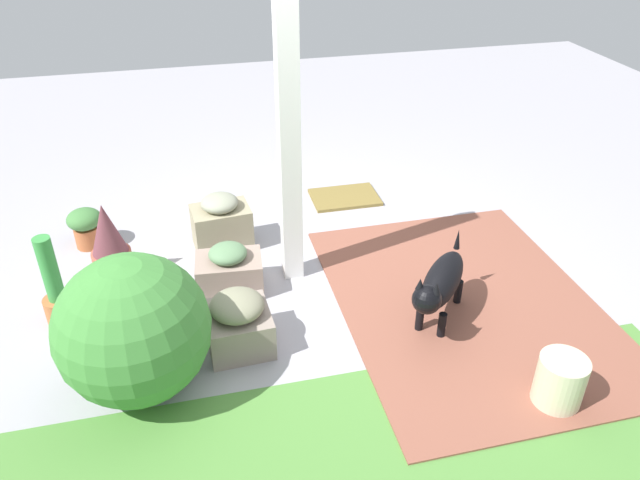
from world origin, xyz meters
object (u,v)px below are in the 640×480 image
(terracotta_pot_spiky, at_px, (109,244))
(terracotta_pot_broad, at_px, (86,226))
(terracotta_pot_tall, at_px, (56,292))
(ceramic_urn, at_px, (560,382))
(porch_pillar, at_px, (289,147))
(stone_planter_nearest, at_px, (222,223))
(stone_planter_near, at_px, (229,270))
(round_shrub, at_px, (133,330))
(doormat, at_px, (345,197))
(stone_planter_mid, at_px, (238,322))
(dog, at_px, (440,284))

(terracotta_pot_spiky, distance_m, terracotta_pot_broad, 0.58)
(terracotta_pot_tall, relative_size, ceramic_urn, 2.03)
(porch_pillar, distance_m, stone_planter_nearest, 1.09)
(terracotta_pot_spiky, bearing_deg, porch_pillar, 168.76)
(stone_planter_near, distance_m, terracotta_pot_spiky, 0.92)
(porch_pillar, distance_m, round_shrub, 1.59)
(terracotta_pot_broad, xyz_separation_m, ceramic_urn, (-2.80, 2.45, -0.03))
(terracotta_pot_broad, relative_size, doormat, 0.54)
(porch_pillar, relative_size, terracotta_pot_broad, 6.26)
(porch_pillar, bearing_deg, terracotta_pot_spiky, -11.24)
(stone_planter_nearest, height_order, terracotta_pot_broad, stone_planter_nearest)
(stone_planter_near, distance_m, terracotta_pot_tall, 1.18)
(terracotta_pot_spiky, bearing_deg, terracotta_pot_broad, -66.13)
(stone_planter_mid, height_order, doormat, stone_planter_mid)
(porch_pillar, distance_m, doormat, 1.66)
(round_shrub, bearing_deg, doormat, -131.83)
(terracotta_pot_spiky, height_order, dog, terracotta_pot_spiky)
(stone_planter_nearest, relative_size, dog, 0.69)
(terracotta_pot_tall, xyz_separation_m, dog, (-2.51, 0.63, 0.08))
(dog, distance_m, ceramic_urn, 0.95)
(porch_pillar, relative_size, dog, 2.96)
(porch_pillar, relative_size, ceramic_urn, 6.46)
(stone_planter_mid, distance_m, terracotta_pot_tall, 1.29)
(stone_planter_mid, relative_size, ceramic_urn, 1.32)
(terracotta_pot_tall, distance_m, terracotta_pot_broad, 0.96)
(round_shrub, bearing_deg, stone_planter_nearest, -113.09)
(round_shrub, relative_size, terracotta_pot_tall, 1.34)
(stone_planter_nearest, height_order, terracotta_pot_tall, terracotta_pot_tall)
(dog, bearing_deg, stone_planter_mid, -3.18)
(terracotta_pot_tall, bearing_deg, dog, 165.87)
(terracotta_pot_tall, distance_m, dog, 2.59)
(terracotta_pot_broad, relative_size, ceramic_urn, 1.03)
(porch_pillar, bearing_deg, doormat, -123.63)
(round_shrub, distance_m, doormat, 2.78)
(stone_planter_near, bearing_deg, doormat, -135.69)
(stone_planter_near, xyz_separation_m, round_shrub, (0.62, 0.87, 0.28))
(stone_planter_near, relative_size, round_shrub, 0.57)
(stone_planter_near, distance_m, ceramic_urn, 2.33)
(stone_planter_mid, bearing_deg, terracotta_pot_tall, -25.57)
(stone_planter_mid, bearing_deg, doormat, -123.89)
(porch_pillar, height_order, terracotta_pot_tall, porch_pillar)
(dog, relative_size, doormat, 1.15)
(stone_planter_nearest, relative_size, stone_planter_mid, 1.13)
(porch_pillar, bearing_deg, ceramic_urn, 126.71)
(stone_planter_mid, distance_m, doormat, 2.19)
(porch_pillar, relative_size, terracotta_pot_tall, 3.18)
(stone_planter_near, height_order, dog, dog)
(stone_planter_near, bearing_deg, ceramic_urn, 137.84)
(round_shrub, bearing_deg, ceramic_urn, 163.44)
(porch_pillar, relative_size, stone_planter_mid, 4.89)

